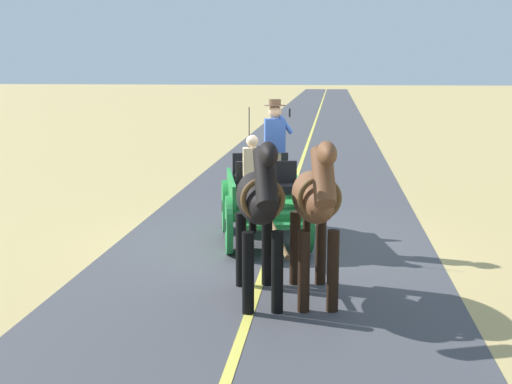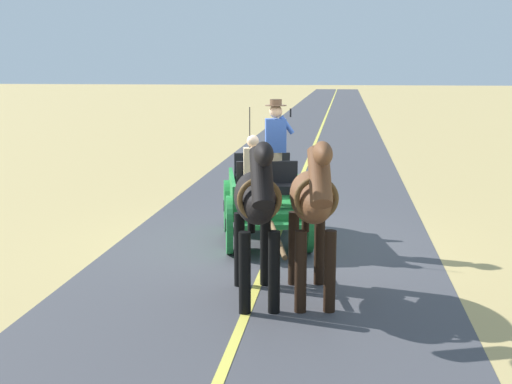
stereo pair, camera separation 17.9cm
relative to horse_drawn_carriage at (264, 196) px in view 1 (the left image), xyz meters
name	(u,v)px [view 1 (the left image)]	position (x,y,z in m)	size (l,w,h in m)	color
ground_plane	(273,244)	(-0.17, 0.10, -0.82)	(200.00, 200.00, 0.00)	tan
road_surface	(273,243)	(-0.17, 0.10, -0.81)	(5.46, 160.00, 0.01)	#424247
road_centre_stripe	(273,243)	(-0.17, 0.10, -0.81)	(0.12, 160.00, 0.00)	#DBCC4C
horse_drawn_carriage	(264,196)	(0.00, 0.00, 0.00)	(1.87, 4.51, 2.50)	#1E7233
horse_near_side	(315,202)	(-0.95, 2.90, 0.51)	(0.80, 2.15, 2.21)	brown
horse_off_side	(259,203)	(-0.24, 3.04, 0.51)	(0.88, 2.15, 2.21)	black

